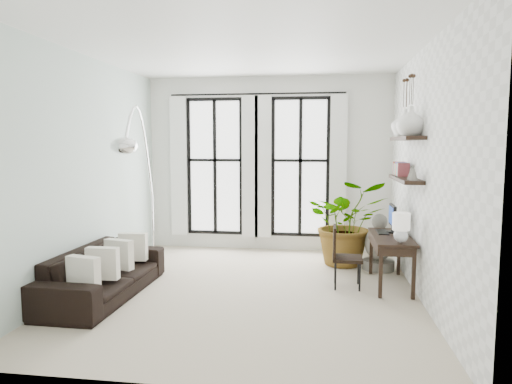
% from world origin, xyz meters
% --- Properties ---
extents(floor, '(5.00, 5.00, 0.00)m').
position_xyz_m(floor, '(0.00, 0.00, 0.00)').
color(floor, '#BEAF97').
rests_on(floor, ground).
extents(ceiling, '(5.00, 5.00, 0.00)m').
position_xyz_m(ceiling, '(0.00, 0.00, 3.20)').
color(ceiling, white).
rests_on(ceiling, wall_back).
extents(wall_left, '(0.00, 5.00, 5.00)m').
position_xyz_m(wall_left, '(-2.25, 0.00, 1.60)').
color(wall_left, silver).
rests_on(wall_left, floor).
extents(wall_right, '(0.00, 5.00, 5.00)m').
position_xyz_m(wall_right, '(2.25, 0.00, 1.60)').
color(wall_right, white).
rests_on(wall_right, floor).
extents(wall_back, '(4.50, 0.00, 4.50)m').
position_xyz_m(wall_back, '(0.00, 2.50, 1.60)').
color(wall_back, white).
rests_on(wall_back, floor).
extents(windows, '(3.26, 0.13, 2.65)m').
position_xyz_m(windows, '(-0.20, 2.43, 1.56)').
color(windows, white).
rests_on(windows, wall_back).
extents(wall_shelves, '(0.25, 1.30, 0.60)m').
position_xyz_m(wall_shelves, '(2.11, 0.52, 1.73)').
color(wall_shelves, black).
rests_on(wall_shelves, wall_right).
extents(sofa, '(0.88, 2.16, 0.62)m').
position_xyz_m(sofa, '(-1.80, -0.47, 0.31)').
color(sofa, black).
rests_on(sofa, floor).
extents(throw_pillows, '(0.40, 1.52, 0.40)m').
position_xyz_m(throw_pillows, '(-1.70, -0.47, 0.50)').
color(throw_pillows, silver).
rests_on(throw_pillows, sofa).
extents(plant, '(1.35, 1.20, 1.40)m').
position_xyz_m(plant, '(1.40, 1.57, 0.70)').
color(plant, '#2D7228').
rests_on(plant, floor).
extents(desk, '(0.51, 1.20, 1.10)m').
position_xyz_m(desk, '(1.95, 0.43, 0.68)').
color(desk, black).
rests_on(desk, floor).
extents(desk_chair, '(0.41, 0.41, 0.85)m').
position_xyz_m(desk_chair, '(1.27, 0.35, 0.48)').
color(desk_chair, black).
rests_on(desk_chair, floor).
extents(arc_lamp, '(0.76, 2.32, 2.53)m').
position_xyz_m(arc_lamp, '(-1.70, 0.55, 1.97)').
color(arc_lamp, silver).
rests_on(arc_lamp, floor).
extents(buddha, '(0.49, 0.49, 0.89)m').
position_xyz_m(buddha, '(1.90, 1.33, 0.37)').
color(buddha, gray).
rests_on(buddha, floor).
extents(vase_a, '(0.37, 0.37, 0.38)m').
position_xyz_m(vase_a, '(2.11, 0.23, 2.27)').
color(vase_a, white).
rests_on(vase_a, shelf_upper).
extents(vase_b, '(0.37, 0.37, 0.38)m').
position_xyz_m(vase_b, '(2.11, 0.63, 2.27)').
color(vase_b, white).
rests_on(vase_b, shelf_upper).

